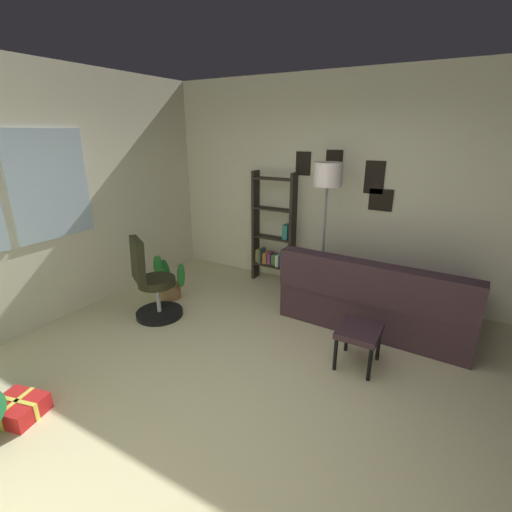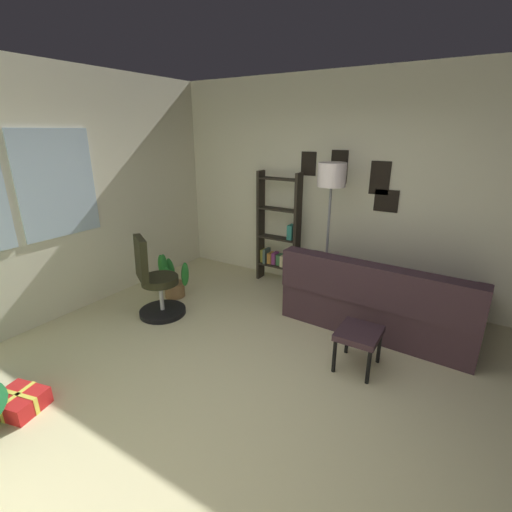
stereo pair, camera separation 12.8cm
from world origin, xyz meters
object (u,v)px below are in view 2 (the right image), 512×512
at_px(bookshelf, 279,236).
at_px(potted_plant, 172,279).
at_px(office_chair, 156,286).
at_px(footstool, 359,336).
at_px(couch, 390,302).
at_px(gift_box_red, 19,402).
at_px(floor_lamp, 331,187).

relative_size(bookshelf, potted_plant, 2.68).
bearing_deg(potted_plant, office_chair, -154.58).
height_order(bookshelf, potted_plant, bookshelf).
xyz_separation_m(footstool, office_chair, (-0.26, 2.39, 0.05)).
distance_m(couch, gift_box_red, 3.71).
xyz_separation_m(bookshelf, potted_plant, (-1.22, 0.97, -0.46)).
xyz_separation_m(floor_lamp, potted_plant, (-0.91, 1.83, -1.27)).
bearing_deg(footstool, potted_plant, 84.86).
xyz_separation_m(footstool, bookshelf, (1.46, 1.66, 0.37)).
bearing_deg(floor_lamp, potted_plant, 116.47).
bearing_deg(couch, floor_lamp, 78.06).
relative_size(footstool, gift_box_red, 1.00).
distance_m(couch, bookshelf, 1.84).
bearing_deg(potted_plant, footstool, -95.14).
bearing_deg(couch, office_chair, 116.63).
bearing_deg(potted_plant, gift_box_red, -167.74).
bearing_deg(gift_box_red, office_chair, 8.14).
bearing_deg(footstool, floor_lamp, 34.70).
relative_size(gift_box_red, potted_plant, 0.70).
bearing_deg(floor_lamp, footstool, -145.30).
distance_m(bookshelf, floor_lamp, 1.22).
bearing_deg(gift_box_red, potted_plant, 12.26).
relative_size(office_chair, floor_lamp, 0.56).
distance_m(couch, floor_lamp, 1.50).
relative_size(couch, potted_plant, 3.51).
bearing_deg(potted_plant, couch, -74.83).
relative_size(bookshelf, floor_lamp, 0.90).
xyz_separation_m(office_chair, bookshelf, (1.72, -0.73, 0.32)).
height_order(office_chair, floor_lamp, floor_lamp).
relative_size(couch, floor_lamp, 1.18).
height_order(couch, bookshelf, bookshelf).
bearing_deg(footstool, bookshelf, 48.67).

